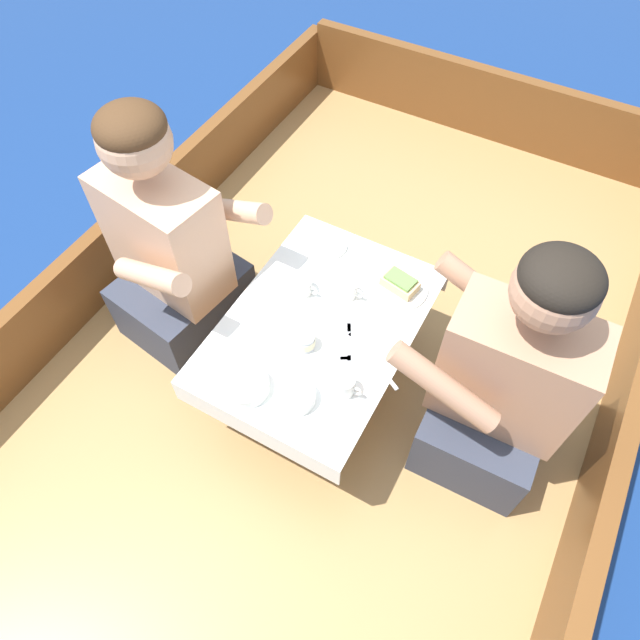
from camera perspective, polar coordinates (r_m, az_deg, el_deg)
ground_plane at (r=2.40m, az=-0.70°, el=-10.44°), size 60.00×60.00×0.00m
boat_deck at (r=2.27m, az=-0.74°, el=-8.90°), size 2.03×3.61×0.29m
gunwale_port at (r=2.45m, az=-21.33°, el=4.92°), size 0.06×3.61×0.31m
gunwale_starboard at (r=2.00m, az=25.74°, el=-16.54°), size 0.06×3.61×0.31m
bow_coaming at (r=3.20m, az=16.14°, el=20.16°), size 1.91×0.06×0.35m
cockpit_table at (r=1.89m, az=-0.00°, el=-1.04°), size 0.58×0.82×0.37m
person_port at (r=2.07m, az=-14.69°, el=6.50°), size 0.56×0.50×0.98m
person_starboard at (r=1.80m, az=17.72°, el=-6.17°), size 0.53×0.45×0.95m
plate_sandwich at (r=1.96m, az=7.91°, el=3.20°), size 0.20×0.20×0.01m
plate_bread at (r=2.07m, az=0.60°, el=7.56°), size 0.16×0.16×0.01m
sandwich at (r=1.94m, az=8.01°, el=3.71°), size 0.13×0.10×0.05m
bowl_port_near at (r=1.72m, az=-7.41°, el=-6.48°), size 0.14×0.14×0.04m
bowl_starboard_near at (r=1.69m, az=-2.49°, el=-7.56°), size 0.12×0.12×0.04m
coffee_cup_port at (r=1.90m, az=2.85°, el=3.10°), size 0.09×0.06×0.06m
coffee_cup_starboard at (r=1.70m, az=2.42°, el=-6.52°), size 0.10×0.07×0.07m
coffee_cup_center at (r=1.91m, az=-1.84°, el=3.45°), size 0.10×0.07×0.06m
tin_can at (r=1.78m, az=-1.45°, el=-2.15°), size 0.07×0.07×0.05m
utensil_spoon_center at (r=1.78m, az=5.63°, el=-4.13°), size 0.16×0.09×0.01m
utensil_spoon_port at (r=1.87m, az=5.67°, el=0.12°), size 0.09×0.16×0.01m
utensil_spoon_starboard at (r=1.80m, az=-2.78°, el=-3.04°), size 0.16×0.09×0.01m
utensil_knife_starboard at (r=1.87m, az=-0.11°, el=0.19°), size 0.14×0.12×0.00m
utensil_fork_starboard at (r=1.78m, az=0.95°, el=-3.90°), size 0.16×0.10×0.00m
utensil_fork_port at (r=1.82m, az=2.92°, el=-2.09°), size 0.09×0.16×0.00m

